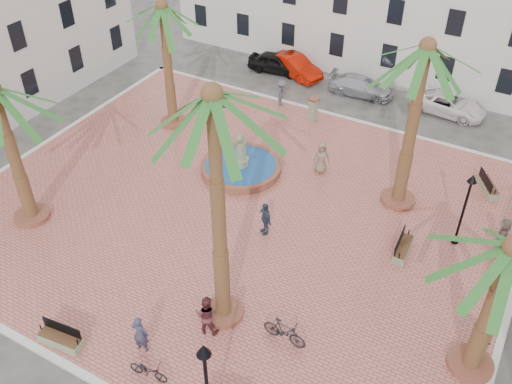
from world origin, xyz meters
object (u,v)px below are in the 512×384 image
pedestrian_north (281,93)px  car_white (449,104)px  palm_s (214,122)px  bollard_n (313,109)px  pedestrian_fountain_a (321,158)px  car_black (276,63)px  lamppost_e (467,198)px  bicycle_a (148,370)px  palm_nw (163,20)px  cyclist_b (207,315)px  bench_s (61,339)px  bollard_e (482,347)px  car_red (295,66)px  pedestrian_east (503,234)px  palm_e (507,266)px  lamppost_s (206,374)px  bench_e (403,248)px  bench_ne (488,187)px  bicycle_b (284,332)px  pedestrian_fountain_b (265,218)px  cyclist_a (140,334)px  car_silver (361,86)px  palm_ne (424,67)px  fountain (241,166)px

pedestrian_north → car_white: 10.56m
palm_s → bollard_n: (-3.32, 15.75, -8.26)m
pedestrian_fountain_a → car_black: size_ratio=0.46×
lamppost_e → bicycle_a: lamppost_e is taller
palm_nw → cyclist_b: palm_nw is taller
bench_s → cyclist_b: (4.56, 3.30, 0.66)m
bollard_e → car_red: bearing=132.6°
lamppost_e → bollard_e: 6.77m
palm_s → pedestrian_east: size_ratio=6.16×
palm_e → pedestrian_east: palm_e is taller
lamppost_s → car_white: bearing=86.6°
bench_s → bicycle_a: size_ratio=1.20×
bench_e → lamppost_s: size_ratio=0.42×
palm_s → bench_ne: bearing=61.0°
bicycle_b → pedestrian_fountain_b: size_ratio=1.06×
bollard_n → car_white: 8.73m
bollard_e → car_black: bollard_e is taller
bicycle_b → car_white: car_white is taller
palm_s → pedestrian_north: 19.31m
car_red → cyclist_b: bearing=-141.4°
cyclist_a → car_red: (-5.35, 23.99, -0.33)m
bollard_n → car_red: bearing=125.9°
pedestrian_fountain_b → car_silver: pedestrian_fountain_b is taller
bollard_e → cyclist_b: 10.38m
bench_ne → car_black: car_black is taller
bicycle_b → car_red: size_ratio=0.42×
bench_e → bicycle_b: bearing=157.0°
bench_e → cyclist_a: bearing=141.3°
bollard_n → pedestrian_fountain_b: bearing=-77.2°
bench_ne → pedestrian_east: 4.42m
lamppost_s → lamppost_e: lamppost_s is taller
bench_ne → pedestrian_fountain_a: pedestrian_fountain_a is taller
bollard_e → car_red: size_ratio=0.29×
lamppost_e → cyclist_b: 12.40m
palm_e → cyclist_a: 13.05m
pedestrian_fountain_b → pedestrian_north: bearing=148.4°
pedestrian_north → car_red: 4.74m
palm_ne → car_black: bearing=140.2°
car_white → pedestrian_north: bearing=120.4°
pedestrian_east → lamppost_e: bearing=-72.1°
cyclist_a → bicycle_a: bearing=129.2°
fountain → bollard_e: (13.96, -6.05, 0.34)m
palm_ne → car_black: 17.53m
cyclist_b → car_black: cyclist_b is taller
bollard_n → bollard_e: 18.13m
lamppost_s → bicycle_b: 4.99m
bench_s → cyclist_b: bearing=29.7°
bench_ne → cyclist_b: size_ratio=0.98×
fountain → bench_e: (9.67, -1.93, -0.04)m
lamppost_e → cyclist_b: bearing=-126.1°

